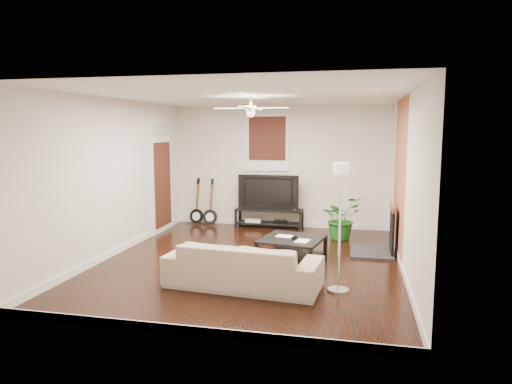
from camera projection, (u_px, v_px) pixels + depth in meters
room at (251, 180)px, 7.76m from camera, size 5.01×6.01×2.81m
brick_accent at (400, 178)px, 8.20m from camera, size 0.02×2.20×2.80m
fireplace at (381, 229)px, 8.39m from camera, size 0.80×1.10×0.92m
window_back at (267, 143)px, 10.63m from camera, size 1.00×0.06×1.30m
door_left at (162, 175)px, 10.15m from camera, size 0.08×1.00×2.50m
tv_stand at (269, 218)px, 10.66m from camera, size 1.55×0.41×0.43m
tv at (269, 192)px, 10.59m from camera, size 1.39×0.18×0.80m
coffee_table at (292, 250)px, 7.88m from camera, size 1.15×1.15×0.42m
sofa at (243, 265)px, 6.61m from camera, size 2.29×1.07×0.65m
floor_lamp at (340, 228)px, 6.34m from camera, size 0.32×0.32×1.81m
potted_plant at (341, 218)px, 9.48m from camera, size 1.06×1.06×0.89m
guitar_left at (196, 201)px, 10.96m from camera, size 0.38×0.29×1.12m
guitar_right at (210, 202)px, 10.85m from camera, size 0.35×0.25×1.12m
ceiling_fan at (251, 108)px, 7.60m from camera, size 1.24×1.24×0.32m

